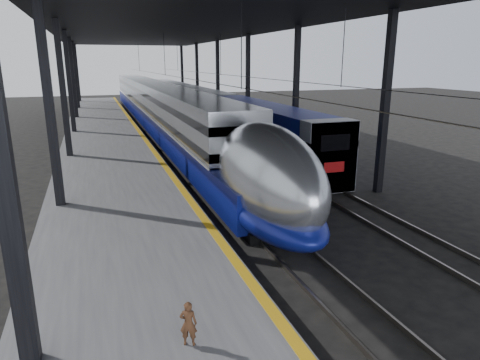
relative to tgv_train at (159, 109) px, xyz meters
name	(u,v)px	position (x,y,z in m)	size (l,w,h in m)	color
ground	(234,257)	(-2.00, -29.47, -2.10)	(160.00, 160.00, 0.00)	black
platform	(106,146)	(-5.50, -9.47, -1.60)	(6.00, 80.00, 1.00)	#4C4C4F
yellow_strip	(144,137)	(-2.70, -9.47, -1.10)	(0.30, 80.00, 0.01)	#CA9313
rails	(210,145)	(2.50, -9.47, -2.02)	(6.52, 80.00, 0.16)	slate
canopy	(173,26)	(-0.10, -9.47, 7.01)	(18.00, 75.00, 9.47)	black
tgv_train	(159,109)	(0.00, 0.00, 0.00)	(3.14, 65.20, 4.50)	#B1B4B9
second_train	(201,107)	(5.00, 3.03, -0.19)	(2.74, 56.05, 3.77)	navy
child	(188,323)	(-4.80, -34.98, -0.61)	(0.36, 0.23, 0.98)	#442816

